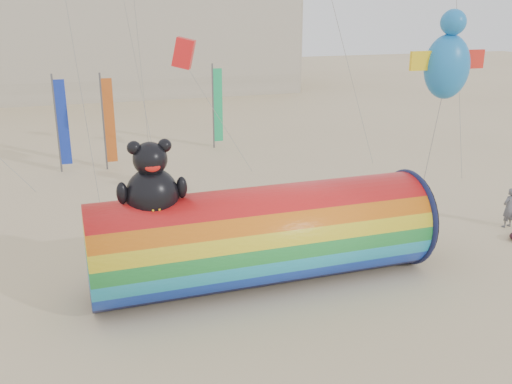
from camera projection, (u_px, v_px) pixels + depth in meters
name	position (u px, v px, depth m)	size (l,w,h in m)	color
ground	(256.00, 276.00, 18.75)	(160.00, 160.00, 0.00)	#CCB58C
windsock_assembly	(263.00, 233.00, 17.95)	(10.80, 3.29, 4.98)	red
kite_handler	(509.00, 208.00, 22.71)	(0.59, 0.39, 1.63)	#58595F
festival_banners	(133.00, 116.00, 31.82)	(9.82, 3.09, 5.20)	#59595E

